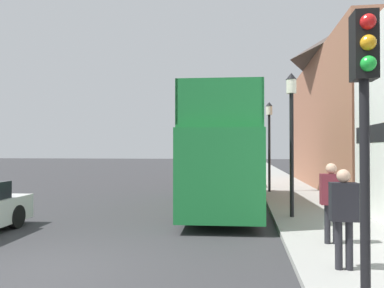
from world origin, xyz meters
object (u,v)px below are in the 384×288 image
Objects in this scene: traffic_signal at (365,95)px; parked_car_ahead_of_bus at (240,177)px; tour_bus at (221,160)px; pedestrian_nearest at (344,209)px; lamp_post_second at (269,130)px; pedestrian_second at (331,195)px; lamp_post_nearest at (292,117)px.

parked_car_ahead_of_bus is at bearing 95.44° from traffic_signal.
parked_car_ahead_of_bus is at bearing 81.97° from tour_bus.
tour_bus reaches higher than pedestrian_nearest.
parked_car_ahead_of_bus is 4.22m from lamp_post_second.
parked_car_ahead_of_bus is at bearing 117.75° from lamp_post_second.
pedestrian_second is (2.20, -13.75, 0.57)m from parked_car_ahead_of_bus.
parked_car_ahead_of_bus is 0.91× the size of lamp_post_nearest.
parked_car_ahead_of_bus is 2.28× the size of pedestrian_second.
lamp_post_nearest is 7.43m from lamp_post_second.
lamp_post_second is (-0.47, 12.78, 2.14)m from pedestrian_nearest.
parked_car_ahead_of_bus is 18.06m from traffic_signal.
traffic_signal is at bearing -90.30° from lamp_post_nearest.
traffic_signal is (-0.50, -4.08, 1.72)m from pedestrian_second.
pedestrian_nearest is 2.80m from traffic_signal.
pedestrian_nearest is 12.96m from lamp_post_second.
traffic_signal is at bearing -97.54° from pedestrian_nearest.
traffic_signal reaches higher than parked_car_ahead_of_bus.
parked_car_ahead_of_bus is (0.70, 7.71, -1.21)m from tour_bus.
pedestrian_nearest is 0.39× the size of lamp_post_nearest.
tour_bus reaches higher than pedestrian_second.
lamp_post_second reaches higher than pedestrian_second.
pedestrian_nearest is 0.47× the size of traffic_signal.
pedestrian_second is at bearing -86.42° from lamp_post_second.
traffic_signal is at bearing -79.53° from tour_bus.
lamp_post_nearest reaches higher than traffic_signal.
tour_bus is 8.42m from pedestrian_nearest.
traffic_signal is at bearing -84.56° from parked_car_ahead_of_bus.
lamp_post_nearest is 1.00× the size of lamp_post_second.
pedestrian_nearest is 0.39× the size of lamp_post_second.
pedestrian_nearest is at bearing 82.46° from traffic_signal.
pedestrian_second is at bearing -80.91° from parked_car_ahead_of_bus.
tour_bus is 2.17× the size of lamp_post_second.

